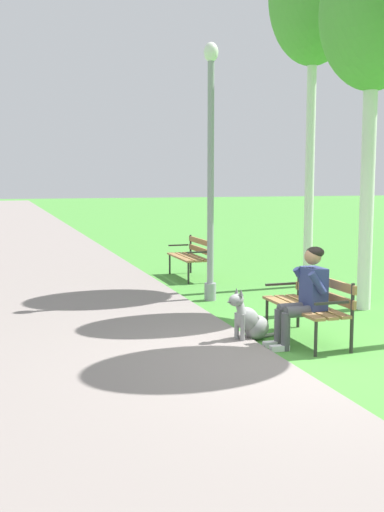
{
  "coord_description": "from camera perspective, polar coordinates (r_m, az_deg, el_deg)",
  "views": [
    {
      "loc": [
        -3.37,
        -6.2,
        2.09
      ],
      "look_at": [
        -0.5,
        2.86,
        0.9
      ],
      "focal_mm": 43.8,
      "sensor_mm": 36.0,
      "label": 1
    }
  ],
  "objects": [
    {
      "name": "dog_grey",
      "position": [
        8.12,
        5.34,
        -5.93
      ],
      "size": [
        0.81,
        0.41,
        0.71
      ],
      "color": "gray",
      "rests_on": "ground"
    },
    {
      "name": "park_bench_near",
      "position": [
        8.19,
        10.79,
        -4.09
      ],
      "size": [
        0.55,
        1.5,
        0.85
      ],
      "color": "olive",
      "rests_on": "ground"
    },
    {
      "name": "person_seated_on_near_bench",
      "position": [
        7.86,
        10.33,
        -3.31
      ],
      "size": [
        0.74,
        0.49,
        1.25
      ],
      "color": "#4C4C51",
      "rests_on": "ground"
    },
    {
      "name": "ground_plane",
      "position": [
        7.36,
        10.62,
        -9.48
      ],
      "size": [
        120.0,
        120.0,
        0.0
      ],
      "primitive_type": "plane",
      "color": "#478E38"
    },
    {
      "name": "park_bench_mid",
      "position": [
        13.07,
        0.02,
        0.19
      ],
      "size": [
        0.55,
        1.5,
        0.85
      ],
      "color": "olive",
      "rests_on": "ground"
    },
    {
      "name": "birch_tree_second",
      "position": [
        10.49,
        16.21,
        19.93
      ],
      "size": [
        1.69,
        1.44,
        5.68
      ],
      "color": "silver",
      "rests_on": "ground"
    },
    {
      "name": "lamp_post_near",
      "position": [
        10.57,
        1.71,
        7.86
      ],
      "size": [
        0.24,
        0.24,
        4.3
      ],
      "color": "gray",
      "rests_on": "ground"
    },
    {
      "name": "paved_path",
      "position": [
        30.3,
        -14.93,
        2.96
      ],
      "size": [
        3.39,
        60.0,
        0.04
      ],
      "primitive_type": "cube",
      "color": "gray",
      "rests_on": "ground"
    }
  ]
}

